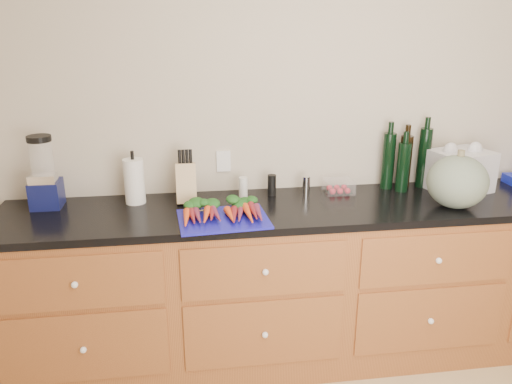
{
  "coord_description": "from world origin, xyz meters",
  "views": [
    {
      "loc": [
        -0.79,
        -1.17,
        1.88
      ],
      "look_at": [
        -0.47,
        1.2,
        1.06
      ],
      "focal_mm": 35.0,
      "sensor_mm": 36.0,
      "label": 1
    }
  ],
  "objects": [
    {
      "name": "knife_block",
      "position": [
        -0.82,
        1.44,
        1.05
      ],
      "size": [
        0.11,
        0.11,
        0.22
      ],
      "primitive_type": "cube",
      "color": "tan",
      "rests_on": "countertop"
    },
    {
      "name": "canister_chrome",
      "position": [
        -0.14,
        1.48,
        0.99
      ],
      "size": [
        0.04,
        0.04,
        0.1
      ],
      "primitive_type": "cylinder",
      "color": "silver",
      "rests_on": "countertop"
    },
    {
      "name": "countertop",
      "position": [
        0.0,
        1.3,
        0.92
      ],
      "size": [
        3.64,
        0.62,
        0.04
      ],
      "primitive_type": "cube",
      "color": "black",
      "rests_on": "cabinets"
    },
    {
      "name": "paper_towel",
      "position": [
        -1.09,
        1.46,
        1.06
      ],
      "size": [
        0.11,
        0.11,
        0.25
      ],
      "primitive_type": "cylinder",
      "color": "white",
      "rests_on": "countertop"
    },
    {
      "name": "grinder_salt",
      "position": [
        -0.5,
        1.48,
        1.0
      ],
      "size": [
        0.05,
        0.05,
        0.11
      ],
      "primitive_type": "cylinder",
      "color": "silver",
      "rests_on": "countertop"
    },
    {
      "name": "squash",
      "position": [
        0.6,
        1.16,
        1.08
      ],
      "size": [
        0.31,
        0.31,
        0.28
      ],
      "primitive_type": "ellipsoid",
      "color": "#546454",
      "rests_on": "countertop"
    },
    {
      "name": "cutting_board",
      "position": [
        -0.64,
        1.14,
        0.95
      ],
      "size": [
        0.46,
        0.37,
        0.01
      ],
      "primitive_type": "cube",
      "rotation": [
        0.0,
        0.0,
        0.07
      ],
      "color": "#1614A6",
      "rests_on": "countertop"
    },
    {
      "name": "cabinets",
      "position": [
        0.0,
        1.3,
        0.45
      ],
      "size": [
        3.6,
        0.64,
        0.9
      ],
      "color": "brown",
      "rests_on": "ground"
    },
    {
      "name": "carrots",
      "position": [
        -0.64,
        1.18,
        0.98
      ],
      "size": [
        0.4,
        0.29,
        0.06
      ],
      "color": "#EF4A1C",
      "rests_on": "cutting_board"
    },
    {
      "name": "wall_back",
      "position": [
        0.0,
        1.62,
        1.3
      ],
      "size": [
        4.1,
        0.05,
        2.6
      ],
      "primitive_type": "cube",
      "color": "beige",
      "rests_on": "ground"
    },
    {
      "name": "blender_appliance",
      "position": [
        -1.55,
        1.46,
        1.11
      ],
      "size": [
        0.15,
        0.15,
        0.39
      ],
      "color": "#0F1447",
      "rests_on": "countertop"
    },
    {
      "name": "grinder_pepper",
      "position": [
        -0.34,
        1.48,
        1.0
      ],
      "size": [
        0.05,
        0.05,
        0.12
      ],
      "primitive_type": "cylinder",
      "color": "black",
      "rests_on": "countertop"
    },
    {
      "name": "grocery_bag",
      "position": [
        0.76,
        1.42,
        1.06
      ],
      "size": [
        0.38,
        0.34,
        0.24
      ],
      "primitive_type": null,
      "rotation": [
        0.0,
        0.0,
        0.28
      ],
      "color": "silver",
      "rests_on": "countertop"
    },
    {
      "name": "bottles",
      "position": [
        0.46,
        1.51,
        1.1
      ],
      "size": [
        0.29,
        0.15,
        0.35
      ],
      "color": "black",
      "rests_on": "countertop"
    },
    {
      "name": "tomato_box",
      "position": [
        0.05,
        1.47,
        0.98
      ],
      "size": [
        0.16,
        0.13,
        0.08
      ],
      "primitive_type": "cube",
      "color": "white",
      "rests_on": "countertop"
    }
  ]
}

